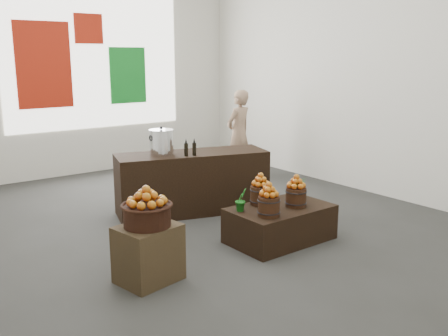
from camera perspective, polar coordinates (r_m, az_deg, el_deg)
ground at (r=6.26m, az=-3.51°, el=-6.42°), size 7.00×7.00×0.00m
back_wall at (r=9.05m, az=-16.32°, el=11.90°), size 6.00×0.04×4.00m
back_opening at (r=9.14m, az=-14.48°, el=12.01°), size 3.20×0.02×2.40m
deco_red_left at (r=8.82m, az=-19.91°, el=11.00°), size 0.90×0.04×1.40m
deco_green_right at (r=9.39m, az=-10.93°, el=10.35°), size 0.70×0.04×1.00m
deco_red_upper at (r=9.11m, az=-15.24°, el=15.12°), size 0.50×0.04×0.50m
crate at (r=4.72m, az=-8.63°, el=-9.63°), size 0.61×0.53×0.54m
wicker_basket at (r=4.59m, az=-8.78°, el=-5.40°), size 0.43×0.43×0.20m
apples_in_basket at (r=4.54m, az=-8.86°, el=-3.15°), size 0.33×0.33×0.18m
display_table at (r=5.69m, az=6.42°, el=-6.34°), size 1.15×0.72×0.40m
apple_bucket_front_left at (r=5.28m, az=5.14°, el=-4.39°), size 0.23×0.23×0.21m
apples_in_bucket_front_left at (r=5.23m, az=5.18°, el=-2.47°), size 0.17×0.17×0.15m
apple_bucket_front_right at (r=5.65m, az=8.22°, el=-3.33°), size 0.23×0.23×0.21m
apples_in_bucket_front_right at (r=5.60m, az=8.28°, el=-1.53°), size 0.17×0.17×0.15m
apple_bucket_rear at (r=5.68m, az=4.18°, el=-3.14°), size 0.23×0.23×0.21m
apples_in_bucket_rear at (r=5.63m, az=4.21°, el=-1.35°), size 0.17×0.17×0.15m
herb_garnish_right at (r=6.00m, az=8.19°, el=-2.18°), size 0.26×0.24×0.25m
herb_garnish_left at (r=5.42m, az=1.97°, el=-3.63°), size 0.16×0.14×0.26m
counter at (r=6.65m, az=-3.64°, el=-1.65°), size 2.07×1.17×0.81m
stock_pot_left at (r=6.43m, az=-7.16°, el=2.87°), size 0.31×0.31×0.31m
oil_cruets at (r=6.35m, az=-3.19°, el=2.45°), size 0.15×0.09×0.22m
shopper at (r=8.62m, az=1.69°, el=4.00°), size 0.61×0.47×1.49m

